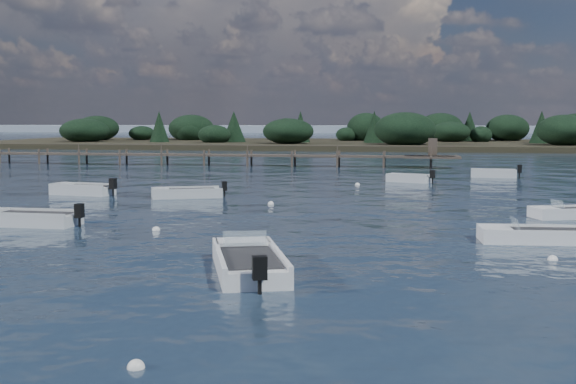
% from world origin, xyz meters
% --- Properties ---
extents(ground, '(400.00, 400.00, 0.00)m').
position_xyz_m(ground, '(0.00, 60.00, 0.00)').
color(ground, '#162333').
rests_on(ground, ground).
extents(dinghy_mid_white_a, '(4.79, 1.98, 1.11)m').
position_xyz_m(dinghy_mid_white_a, '(6.98, 7.61, 0.14)').
color(dinghy_mid_white_a, silver).
rests_on(dinghy_mid_white_a, ground).
extents(tender_far_grey, '(4.15, 2.03, 1.31)m').
position_xyz_m(tender_far_grey, '(-16.80, 20.14, 0.18)').
color(tender_far_grey, silver).
rests_on(tender_far_grey, ground).
extents(dinghy_near_olive, '(3.34, 5.41, 1.30)m').
position_xyz_m(dinghy_near_olive, '(-2.27, 0.77, 0.17)').
color(dinghy_near_olive, silver).
rests_on(dinghy_near_olive, ground).
extents(tender_far_grey_b, '(3.75, 1.47, 1.28)m').
position_xyz_m(tender_far_grey_b, '(8.37, 37.65, 0.18)').
color(tender_far_grey_b, silver).
rests_on(tender_far_grey_b, ground).
extents(dinghy_extra_a, '(4.30, 3.12, 1.11)m').
position_xyz_m(dinghy_extra_a, '(-10.32, 19.78, 0.15)').
color(dinghy_extra_a, silver).
rests_on(dinghy_extra_a, ground).
extents(dinghy_mid_grey, '(4.85, 1.79, 1.22)m').
position_xyz_m(dinghy_mid_grey, '(-13.61, 8.24, 0.17)').
color(dinghy_mid_grey, silver).
rests_on(dinghy_mid_grey, ground).
extents(tender_far_white, '(3.44, 2.25, 1.17)m').
position_xyz_m(tender_far_white, '(2.04, 32.16, 0.17)').
color(tender_far_white, silver).
rests_on(tender_far_white, ground).
extents(dinghy_mid_white_b, '(4.21, 2.62, 1.03)m').
position_xyz_m(dinghy_mid_white_b, '(9.53, 14.65, 0.14)').
color(dinghy_mid_white_b, silver).
rests_on(dinghy_mid_white_b, ground).
extents(buoy_a, '(0.32, 0.32, 0.32)m').
position_xyz_m(buoy_a, '(-2.38, -7.53, 0.00)').
color(buoy_a, white).
rests_on(buoy_a, ground).
extents(buoy_b, '(0.32, 0.32, 0.32)m').
position_xyz_m(buoy_b, '(6.74, 4.12, 0.00)').
color(buoy_b, white).
rests_on(buoy_b, ground).
extents(buoy_c, '(0.32, 0.32, 0.32)m').
position_xyz_m(buoy_c, '(-7.70, 7.81, 0.00)').
color(buoy_c, white).
rests_on(buoy_c, ground).
extents(buoy_e, '(0.32, 0.32, 0.32)m').
position_xyz_m(buoy_e, '(-1.38, 29.31, 0.00)').
color(buoy_e, white).
rests_on(buoy_e, ground).
extents(buoy_extra_a, '(0.32, 0.32, 0.32)m').
position_xyz_m(buoy_extra_a, '(-4.95, 17.36, 0.00)').
color(buoy_extra_a, white).
rests_on(buoy_extra_a, ground).
extents(jetty, '(64.50, 3.20, 3.40)m').
position_xyz_m(jetty, '(-21.74, 47.99, 0.98)').
color(jetty, '#473D34').
rests_on(jetty, ground).
extents(far_headland, '(190.00, 40.00, 5.80)m').
position_xyz_m(far_headland, '(25.00, 100.00, 1.96)').
color(far_headland, black).
rests_on(far_headland, ground).
extents(distant_haze, '(280.00, 20.00, 2.40)m').
position_xyz_m(distant_haze, '(-90.00, 230.00, 0.00)').
color(distant_haze, '#8290A1').
rests_on(distant_haze, ground).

